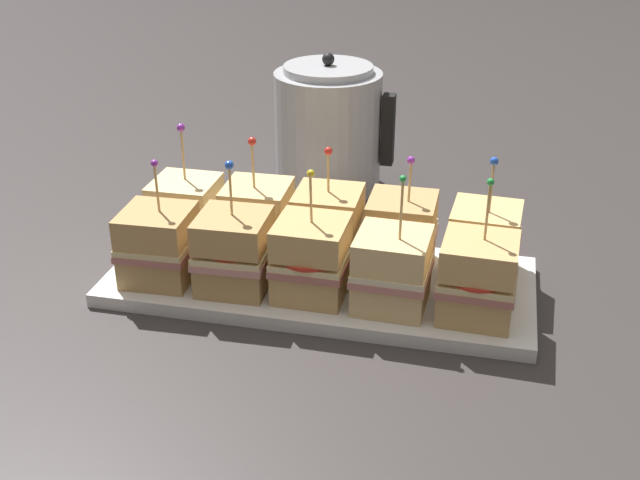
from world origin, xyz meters
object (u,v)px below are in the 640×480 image
at_px(sandwich_front_far_left, 159,245).
at_px(sandwich_back_far_right, 484,242).
at_px(sandwich_front_center, 311,259).
at_px(sandwich_back_far_left, 186,212).
at_px(sandwich_back_left, 258,219).
at_px(sandwich_back_center, 327,226).
at_px(kettle_steel, 328,129).
at_px(sandwich_front_right, 392,270).
at_px(sandwich_front_left, 234,252).
at_px(serving_platter, 320,282).
at_px(sandwich_front_far_right, 478,279).
at_px(sandwich_back_right, 401,234).

distance_m(sandwich_front_far_left, sandwich_back_far_right, 0.42).
relative_size(sandwich_front_center, sandwich_back_far_left, 0.96).
height_order(sandwich_back_left, sandwich_back_center, sandwich_back_left).
height_order(sandwich_back_far_right, kettle_steel, kettle_steel).
bearing_deg(sandwich_back_center, sandwich_front_right, -44.52).
height_order(sandwich_front_far_left, sandwich_front_left, sandwich_front_left).
bearing_deg(sandwich_front_left, sandwich_front_center, 1.99).
bearing_deg(sandwich_front_right, sandwich_back_far_left, 161.34).
height_order(serving_platter, sandwich_front_left, sandwich_front_left).
height_order(serving_platter, kettle_steel, kettle_steel).
height_order(serving_platter, sandwich_back_center, sandwich_back_center).
xyz_separation_m(sandwich_front_far_left, sandwich_back_left, (0.10, 0.10, 0.00)).
bearing_deg(sandwich_back_left, sandwich_front_left, -90.70).
height_order(sandwich_front_center, kettle_steel, kettle_steel).
bearing_deg(sandwich_back_left, sandwich_back_far_right, 0.33).
xyz_separation_m(sandwich_front_far_left, sandwich_front_center, (0.20, 0.00, 0.00)).
bearing_deg(sandwich_front_far_right, sandwich_back_left, 161.62).
distance_m(sandwich_back_center, sandwich_back_far_right, 0.21).
xyz_separation_m(serving_platter, sandwich_back_center, (-0.00, 0.05, 0.06)).
bearing_deg(kettle_steel, sandwich_back_right, -61.21).
xyz_separation_m(serving_platter, sandwich_front_far_left, (-0.20, -0.05, 0.06)).
bearing_deg(sandwich_front_left, sandwich_back_right, 26.44).
height_order(serving_platter, sandwich_front_far_right, sandwich_front_far_right).
bearing_deg(sandwich_front_left, sandwich_front_far_right, -0.22).
relative_size(sandwich_front_left, sandwich_back_far_right, 1.02).
bearing_deg(sandwich_back_left, serving_platter, -26.02).
height_order(sandwich_front_far_right, sandwich_back_left, sandwich_front_far_right).
bearing_deg(sandwich_front_center, kettle_steel, 99.19).
height_order(sandwich_front_center, sandwich_back_far_right, same).
bearing_deg(serving_platter, sandwich_front_far_right, -14.41).
relative_size(sandwich_back_far_left, sandwich_back_far_right, 1.04).
bearing_deg(sandwich_back_center, sandwich_front_left, -134.64).
distance_m(sandwich_front_far_left, sandwich_front_left, 0.10).
distance_m(sandwich_front_center, kettle_steel, 0.40).
distance_m(sandwich_front_left, kettle_steel, 0.40).
distance_m(sandwich_front_right, sandwich_back_far_right, 0.15).
bearing_deg(serving_platter, sandwich_back_center, 90.97).
xyz_separation_m(sandwich_front_far_left, kettle_steel, (0.14, 0.39, 0.04)).
xyz_separation_m(sandwich_front_right, sandwich_back_left, (-0.20, 0.10, 0.00)).
height_order(sandwich_front_far_right, sandwich_back_far_right, sandwich_front_far_right).
distance_m(sandwich_front_far_left, kettle_steel, 0.42).
bearing_deg(kettle_steel, sandwich_front_right, -67.32).
relative_size(serving_platter, sandwich_front_far_left, 3.36).
height_order(sandwich_front_left, sandwich_back_center, sandwich_front_left).
relative_size(sandwich_front_far_left, sandwich_back_left, 0.97).
bearing_deg(sandwich_back_far_left, sandwich_back_right, -0.72).
bearing_deg(sandwich_front_far_right, sandwich_front_center, 178.70).
height_order(sandwich_front_center, sandwich_back_right, sandwich_front_center).
xyz_separation_m(sandwich_front_left, sandwich_back_far_right, (0.31, 0.10, -0.00)).
relative_size(serving_platter, sandwich_back_center, 3.42).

